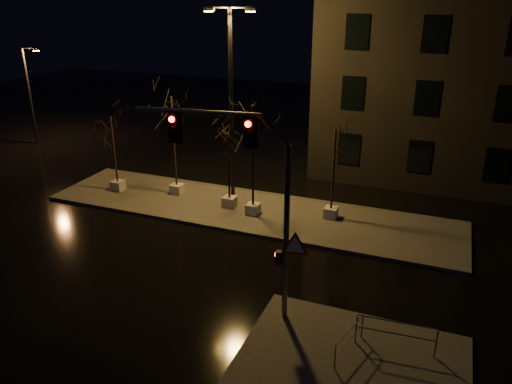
% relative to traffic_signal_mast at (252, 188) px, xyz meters
% --- Properties ---
extents(ground, '(90.00, 90.00, 0.00)m').
position_rel_traffic_signal_mast_xyz_m(ground, '(-3.60, 2.27, -4.91)').
color(ground, black).
rests_on(ground, ground).
extents(median, '(22.00, 5.00, 0.15)m').
position_rel_traffic_signal_mast_xyz_m(median, '(-3.60, 8.27, -4.84)').
color(median, '#413F3A').
rests_on(median, ground).
extents(sidewalk_corner, '(7.00, 5.00, 0.15)m').
position_rel_traffic_signal_mast_xyz_m(sidewalk_corner, '(3.90, -1.23, -4.84)').
color(sidewalk_corner, '#413F3A').
rests_on(sidewalk_corner, ground).
extents(tree_0, '(1.80, 1.80, 4.42)m').
position_rel_traffic_signal_mast_xyz_m(tree_0, '(-11.64, 8.04, -1.41)').
color(tree_0, beige).
rests_on(tree_0, median).
extents(tree_1, '(1.80, 1.80, 5.69)m').
position_rel_traffic_signal_mast_xyz_m(tree_1, '(-8.18, 8.80, -0.45)').
color(tree_1, beige).
rests_on(tree_1, median).
extents(tree_2, '(1.80, 1.80, 4.15)m').
position_rel_traffic_signal_mast_xyz_m(tree_2, '(-4.63, 8.23, -1.61)').
color(tree_2, beige).
rests_on(tree_2, median).
extents(tree_3, '(1.80, 1.80, 5.82)m').
position_rel_traffic_signal_mast_xyz_m(tree_3, '(-3.12, 7.81, -0.35)').
color(tree_3, beige).
rests_on(tree_3, median).
extents(tree_4, '(1.80, 1.80, 4.74)m').
position_rel_traffic_signal_mast_xyz_m(tree_4, '(0.72, 8.84, -1.17)').
color(tree_4, beige).
rests_on(tree_4, median).
extents(traffic_signal_mast, '(5.91, 0.85, 7.25)m').
position_rel_traffic_signal_mast_xyz_m(traffic_signal_mast, '(0.00, 0.00, 0.00)').
color(traffic_signal_mast, '#585A5F').
rests_on(traffic_signal_mast, sidewalk_corner).
extents(streetlight_main, '(2.50, 0.87, 10.05)m').
position_rel_traffic_signal_mast_xyz_m(streetlight_main, '(-4.72, 8.88, 1.04)').
color(streetlight_main, black).
rests_on(streetlight_main, median).
extents(streetlight_far, '(1.38, 0.51, 7.11)m').
position_rel_traffic_signal_mast_xyz_m(streetlight_far, '(-23.39, 14.15, -1.00)').
color(streetlight_far, black).
rests_on(streetlight_far, ground).
extents(guard_rail_a, '(2.52, 0.22, 1.09)m').
position_rel_traffic_signal_mast_xyz_m(guard_rail_a, '(5.03, -0.28, -4.05)').
color(guard_rail_a, '#585A5F').
rests_on(guard_rail_a, sidewalk_corner).
extents(guard_rail_b, '(0.54, 1.82, 0.89)m').
position_rel_traffic_signal_mast_xyz_m(guard_rail_b, '(3.70, -0.96, -4.19)').
color(guard_rail_b, '#585A5F').
rests_on(guard_rail_b, sidewalk_corner).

